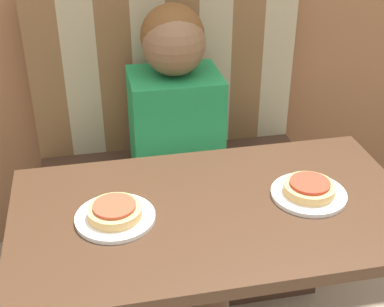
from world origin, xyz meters
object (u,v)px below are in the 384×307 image
object	(u,v)px
pizza_left	(115,210)
plate_right	(308,194)
person	(175,92)
plate_left	(115,217)
pizza_right	(309,187)

from	to	relation	value
pizza_left	plate_right	bearing A→B (deg)	0.00
person	plate_left	size ratio (longest dim) A/B	3.03
plate_left	pizza_left	bearing A→B (deg)	-90.00
person	pizza_right	bearing A→B (deg)	-66.68
person	pizza_right	distance (m)	0.67
person	plate_right	world-z (taller)	person
pizza_left	pizza_right	distance (m)	0.53
plate_right	pizza_right	distance (m)	0.02
plate_left	pizza_right	size ratio (longest dim) A/B	1.46
person	pizza_left	distance (m)	0.67
pizza_left	pizza_right	size ratio (longest dim) A/B	1.00
pizza_left	pizza_right	world-z (taller)	same
plate_left	plate_right	size ratio (longest dim) A/B	1.00
plate_left	pizza_right	xyz separation A→B (m)	(0.53, -0.00, 0.02)
plate_right	pizza_left	bearing A→B (deg)	-180.00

